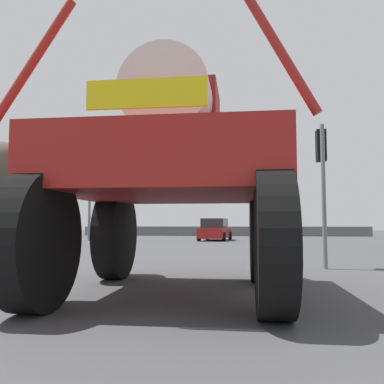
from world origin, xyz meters
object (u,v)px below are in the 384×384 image
Objects in this scene: oversize_sprayer at (174,177)px; bare_tree_left at (0,164)px; streetlight_far_left at (93,182)px; traffic_signal_near_right at (322,164)px; sedan_ahead at (215,230)px.

bare_tree_left reaches higher than oversize_sprayer.
traffic_signal_near_right is at bearing -51.93° from streetlight_far_left.
sedan_ahead is 0.60× the size of streetlight_far_left.
streetlight_far_left is 7.48m from bare_tree_left.
streetlight_far_left reaches higher than bare_tree_left.
oversize_sprayer is at bearing -171.15° from sedan_ahead.
traffic_signal_near_right is at bearing -30.92° from bare_tree_left.
oversize_sprayer is 17.85m from bare_tree_left.
traffic_signal_near_right reaches higher than sedan_ahead.
bare_tree_left reaches higher than traffic_signal_near_right.
oversize_sprayer is 0.72× the size of streetlight_far_left.
traffic_signal_near_right is 17.48m from bare_tree_left.
bare_tree_left is at bearing 149.08° from traffic_signal_near_right.
bare_tree_left is (-11.75, 13.23, 2.39)m from oversize_sprayer.
bare_tree_left reaches higher than sedan_ahead.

